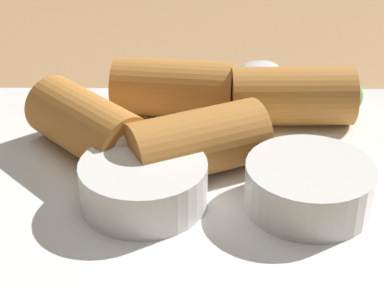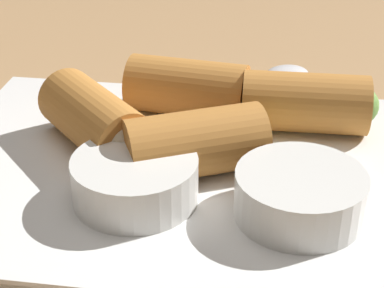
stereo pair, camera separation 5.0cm
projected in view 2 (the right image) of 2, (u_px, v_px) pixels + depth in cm
name	position (u px, v px, depth cm)	size (l,w,h in cm)	color
table_surface	(168.00, 173.00, 46.38)	(180.00, 140.00, 2.00)	#A87F54
serving_plate	(192.00, 176.00, 42.81)	(34.88, 24.65, 1.50)	white
roll_front_left	(202.00, 143.00, 40.88)	(9.86, 7.72, 4.31)	#B77533
roll_front_right	(311.00, 103.00, 45.87)	(9.67, 4.53, 4.31)	#B77533
roll_back_left	(97.00, 121.00, 43.42)	(9.26, 9.38, 4.31)	#B77533
roll_back_right	(193.00, 88.00, 48.02)	(9.82, 5.31, 4.31)	#B77533
dipping_bowl_near	(135.00, 178.00, 38.47)	(7.64, 7.64, 2.77)	silver
dipping_bowl_far	(300.00, 193.00, 37.07)	(7.64, 7.64, 2.77)	silver
spoon	(270.00, 78.00, 57.17)	(18.18, 10.87, 1.40)	silver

